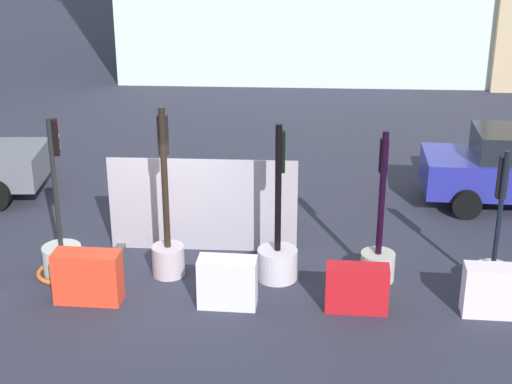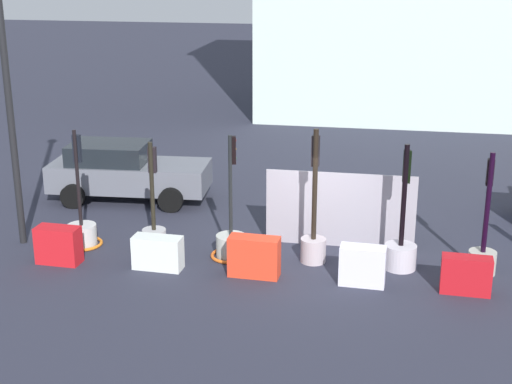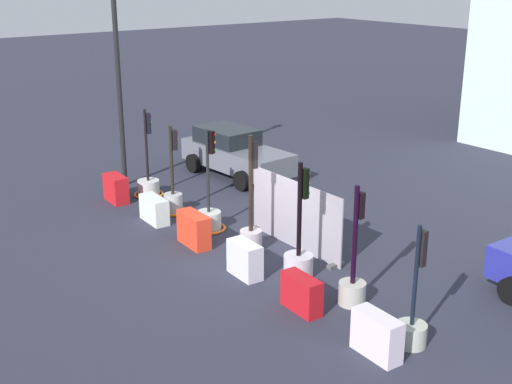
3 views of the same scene
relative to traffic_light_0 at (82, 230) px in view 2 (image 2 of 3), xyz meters
name	(u,v)px [view 2 (image 2 of 3)]	position (x,y,z in m)	size (l,w,h in m)	color
ground_plane	(311,264)	(5.64, -0.18, -0.40)	(120.00, 120.00, 0.00)	#292B3A
traffic_light_0	(82,230)	(0.00, 0.00, 0.00)	(0.98, 0.98, 2.88)	silver
traffic_light_1	(154,234)	(1.90, -0.17, 0.08)	(0.86, 0.86, 2.72)	#AEADB1
traffic_light_2	(231,241)	(3.74, -0.07, 0.01)	(0.97, 0.97, 2.94)	#B5B9B0
traffic_light_3	(314,234)	(5.66, 0.01, 0.28)	(0.59, 0.59, 3.14)	#B4A6AD
traffic_light_4	(401,246)	(7.64, -0.02, 0.13)	(0.72, 0.72, 2.89)	silver
traffic_light_5	(483,250)	(9.42, 0.04, 0.15)	(0.61, 0.61, 2.78)	#ACA99E
construction_barrier_0	(58,245)	(-0.08, -1.12, 0.03)	(1.02, 0.52, 0.87)	red
construction_barrier_1	(158,253)	(2.26, -1.02, -0.02)	(1.13, 0.50, 0.76)	silver
construction_barrier_2	(254,257)	(4.47, -1.03, 0.06)	(1.14, 0.50, 0.91)	red
construction_barrier_3	(362,266)	(6.83, -1.05, 0.04)	(0.99, 0.48, 0.87)	silver
construction_barrier_4	(466,275)	(8.98, -1.08, 0.01)	(1.05, 0.44, 0.81)	red
car_grey_saloon	(125,171)	(-0.16, 3.58, 0.45)	(4.60, 2.32, 1.66)	slate
street_lamp_post	(6,75)	(-1.51, -0.11, 3.74)	(0.36, 0.36, 7.20)	black
site_fence_panel	(340,212)	(6.18, 1.08, 0.48)	(3.59, 0.50, 1.85)	#9C95A2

